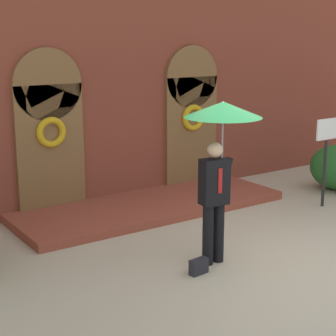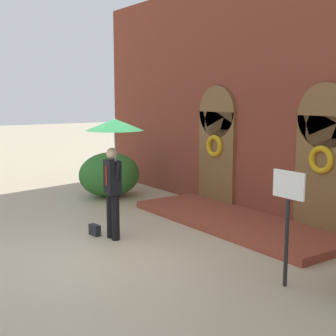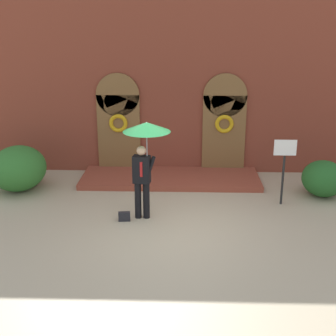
{
  "view_description": "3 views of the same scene",
  "coord_description": "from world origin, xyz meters",
  "px_view_note": "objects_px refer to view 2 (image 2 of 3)",
  "views": [
    {
      "loc": [
        -5.51,
        -5.56,
        3.27
      ],
      "look_at": [
        -0.44,
        1.82,
        1.13
      ],
      "focal_mm": 60.0,
      "sensor_mm": 36.0,
      "label": 1
    },
    {
      "loc": [
        7.32,
        -3.79,
        2.75
      ],
      "look_at": [
        -0.42,
        1.59,
        1.33
      ],
      "focal_mm": 50.0,
      "sensor_mm": 36.0,
      "label": 2
    },
    {
      "loc": [
        0.34,
        -9.95,
        4.69
      ],
      "look_at": [
        -0.01,
        1.12,
        1.04
      ],
      "focal_mm": 50.0,
      "sensor_mm": 36.0,
      "label": 3
    }
  ],
  "objects_px": {
    "person_with_umbrella": "(114,142)",
    "handbag": "(95,230)",
    "sign_post": "(288,209)",
    "shrub_left": "(109,175)"
  },
  "relations": [
    {
      "from": "person_with_umbrella",
      "to": "handbag",
      "type": "xyz_separation_m",
      "value": [
        -0.51,
        -0.2,
        -1.8
      ]
    },
    {
      "from": "person_with_umbrella",
      "to": "sign_post",
      "type": "height_order",
      "value": "person_with_umbrella"
    },
    {
      "from": "handbag",
      "to": "shrub_left",
      "type": "xyz_separation_m",
      "value": [
        -3.19,
        2.02,
        0.51
      ]
    },
    {
      "from": "person_with_umbrella",
      "to": "sign_post",
      "type": "distance_m",
      "value": 3.63
    },
    {
      "from": "person_with_umbrella",
      "to": "shrub_left",
      "type": "distance_m",
      "value": 4.32
    },
    {
      "from": "person_with_umbrella",
      "to": "sign_post",
      "type": "xyz_separation_m",
      "value": [
        3.42,
        0.96,
        -0.75
      ]
    },
    {
      "from": "person_with_umbrella",
      "to": "handbag",
      "type": "bearing_deg",
      "value": -158.75
    },
    {
      "from": "sign_post",
      "to": "shrub_left",
      "type": "xyz_separation_m",
      "value": [
        -7.12,
        0.86,
        -0.54
      ]
    },
    {
      "from": "sign_post",
      "to": "person_with_umbrella",
      "type": "bearing_deg",
      "value": -164.29
    },
    {
      "from": "person_with_umbrella",
      "to": "shrub_left",
      "type": "xyz_separation_m",
      "value": [
        -3.7,
        1.82,
        -1.29
      ]
    }
  ]
}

